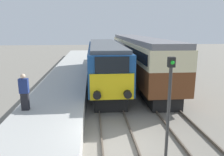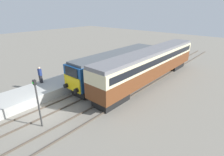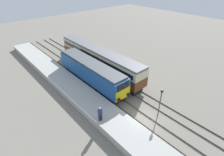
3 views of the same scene
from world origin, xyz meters
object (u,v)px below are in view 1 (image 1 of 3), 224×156
(locomotive, at_px, (105,62))
(signal_post, at_px, (169,101))
(passenger_carriage, at_px, (138,54))
(person_on_platform, at_px, (24,92))

(locomotive, relative_size, signal_post, 3.58)
(locomotive, bearing_deg, passenger_carriage, 37.04)
(locomotive, relative_size, passenger_carriage, 0.74)
(locomotive, height_order, passenger_carriage, passenger_carriage)
(locomotive, bearing_deg, person_on_platform, -119.59)
(person_on_platform, distance_m, signal_post, 7.04)
(locomotive, height_order, person_on_platform, locomotive)
(passenger_carriage, relative_size, signal_post, 4.85)
(locomotive, height_order, signal_post, signal_post)
(passenger_carriage, bearing_deg, signal_post, -97.02)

